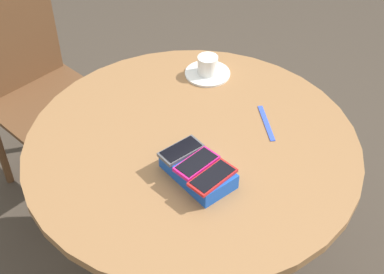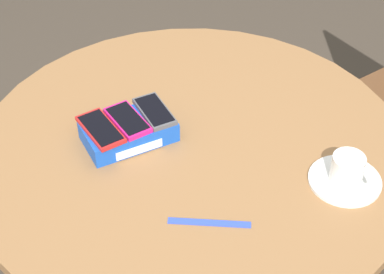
# 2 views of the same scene
# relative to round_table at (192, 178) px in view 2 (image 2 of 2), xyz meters

# --- Properties ---
(round_table) EXTENTS (1.07, 1.07, 0.77)m
(round_table) POSITION_rel_round_table_xyz_m (0.00, 0.00, 0.00)
(round_table) COLOR #2D2D2D
(round_table) RESTS_ON ground_plane
(phone_box) EXTENTS (0.22, 0.13, 0.05)m
(phone_box) POSITION_rel_round_table_xyz_m (-0.13, 0.09, 0.14)
(phone_box) COLOR blue
(phone_box) RESTS_ON round_table
(phone_red) EXTENTS (0.08, 0.15, 0.01)m
(phone_red) POSITION_rel_round_table_xyz_m (-0.20, 0.09, 0.18)
(phone_red) COLOR red
(phone_red) RESTS_ON phone_box
(phone_magenta) EXTENTS (0.07, 0.14, 0.01)m
(phone_magenta) POSITION_rel_round_table_xyz_m (-0.13, 0.09, 0.18)
(phone_magenta) COLOR #D11975
(phone_magenta) RESTS_ON phone_box
(phone_gray) EXTENTS (0.07, 0.13, 0.01)m
(phone_gray) POSITION_rel_round_table_xyz_m (-0.05, 0.09, 0.18)
(phone_gray) COLOR #515156
(phone_gray) RESTS_ON phone_box
(saucer) EXTENTS (0.17, 0.17, 0.01)m
(saucer) POSITION_rel_round_table_xyz_m (0.24, -0.29, 0.12)
(saucer) COLOR white
(saucer) RESTS_ON round_table
(coffee_cup) EXTENTS (0.07, 0.10, 0.07)m
(coffee_cup) POSITION_rel_round_table_xyz_m (0.24, -0.29, 0.16)
(coffee_cup) COLOR white
(coffee_cup) RESTS_ON saucer
(lanyard_strap) EXTENTS (0.16, 0.11, 0.00)m
(lanyard_strap) POSITION_rel_round_table_xyz_m (-0.09, -0.24, 0.12)
(lanyard_strap) COLOR blue
(lanyard_strap) RESTS_ON round_table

